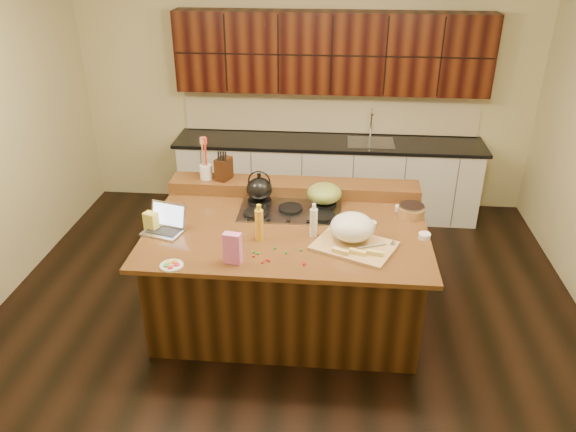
{
  "coord_description": "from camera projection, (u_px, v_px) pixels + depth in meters",
  "views": [
    {
      "loc": [
        0.39,
        -4.24,
        3.21
      ],
      "look_at": [
        0.0,
        0.05,
        1.0
      ],
      "focal_mm": 35.0,
      "sensor_mm": 36.0,
      "label": 1
    }
  ],
  "objects": [
    {
      "name": "pink_bag",
      "position": [
        233.0,
        248.0,
        4.27
      ],
      "size": [
        0.14,
        0.09,
        0.25
      ],
      "primitive_type": "cube",
      "rotation": [
        0.0,
        0.0,
        -0.16
      ],
      "color": "#F372C9",
      "rests_on": "island"
    },
    {
      "name": "gumdrop_3",
      "position": [
        286.0,
        253.0,
        4.43
      ],
      "size": [
        0.02,
        0.02,
        0.02
      ],
      "primitive_type": "ellipsoid",
      "color": "#198C26",
      "rests_on": "island"
    },
    {
      "name": "back_ledge",
      "position": [
        294.0,
        187.0,
        5.43
      ],
      "size": [
        2.4,
        0.3,
        0.12
      ],
      "primitive_type": "cube",
      "color": "black",
      "rests_on": "island"
    },
    {
      "name": "gumdrop_10",
      "position": [
        254.0,
        256.0,
        4.39
      ],
      "size": [
        0.02,
        0.02,
        0.02
      ],
      "primitive_type": "ellipsoid",
      "color": "red",
      "rests_on": "island"
    },
    {
      "name": "green_bowl",
      "position": [
        324.0,
        193.0,
        5.13
      ],
      "size": [
        0.35,
        0.35,
        0.18
      ],
      "primitive_type": "ellipsoid",
      "rotation": [
        0.0,
        0.0,
        -0.1
      ],
      "color": "olive",
      "rests_on": "cooktop"
    },
    {
      "name": "package_box",
      "position": [
        151.0,
        221.0,
        4.76
      ],
      "size": [
        0.13,
        0.12,
        0.16
      ],
      "primitive_type": "cube",
      "rotation": [
        0.0,
        0.0,
        -0.4
      ],
      "color": "#E2DB4F",
      "rests_on": "island"
    },
    {
      "name": "cooktop",
      "position": [
        290.0,
        210.0,
        5.09
      ],
      "size": [
        0.92,
        0.52,
        0.05
      ],
      "color": "gray",
      "rests_on": "island"
    },
    {
      "name": "gumdrop_4",
      "position": [
        262.0,
        262.0,
        4.3
      ],
      "size": [
        0.02,
        0.02,
        0.02
      ],
      "primitive_type": "ellipsoid",
      "color": "red",
      "rests_on": "island"
    },
    {
      "name": "gumdrop_1",
      "position": [
        275.0,
        248.0,
        4.49
      ],
      "size": [
        0.02,
        0.02,
        0.02
      ],
      "primitive_type": "ellipsoid",
      "color": "#198C26",
      "rests_on": "island"
    },
    {
      "name": "kitchen_timer",
      "position": [
        393.0,
        244.0,
        4.51
      ],
      "size": [
        0.1,
        0.1,
        0.07
      ],
      "primitive_type": "cone",
      "rotation": [
        0.0,
        0.0,
        -0.38
      ],
      "color": "silver",
      "rests_on": "island"
    },
    {
      "name": "gumdrop_2",
      "position": [
        304.0,
        263.0,
        4.29
      ],
      "size": [
        0.02,
        0.02,
        0.02
      ],
      "primitive_type": "ellipsoid",
      "color": "red",
      "rests_on": "island"
    },
    {
      "name": "candy_plate",
      "position": [
        172.0,
        266.0,
        4.27
      ],
      "size": [
        0.23,
        0.23,
        0.01
      ],
      "primitive_type": "cylinder",
      "rotation": [
        0.0,
        0.0,
        -0.38
      ],
      "color": "white",
      "rests_on": "island"
    },
    {
      "name": "utensil_crock",
      "position": [
        206.0,
        172.0,
        5.43
      ],
      "size": [
        0.14,
        0.14,
        0.14
      ],
      "primitive_type": "cylinder",
      "rotation": [
        0.0,
        0.0,
        -0.17
      ],
      "color": "white",
      "rests_on": "back_ledge"
    },
    {
      "name": "gumdrop_6",
      "position": [
        304.0,
        264.0,
        4.28
      ],
      "size": [
        0.02,
        0.02,
        0.02
      ],
      "primitive_type": "ellipsoid",
      "color": "red",
      "rests_on": "island"
    },
    {
      "name": "gumdrop_9",
      "position": [
        254.0,
        252.0,
        4.44
      ],
      "size": [
        0.02,
        0.02,
        0.02
      ],
      "primitive_type": "ellipsoid",
      "color": "#198C26",
      "rests_on": "island"
    },
    {
      "name": "ramekin_a",
      "position": [
        425.0,
        236.0,
        4.64
      ],
      "size": [
        0.13,
        0.13,
        0.04
      ],
      "primitive_type": "cylinder",
      "rotation": [
        0.0,
        0.0,
        -0.33
      ],
      "color": "white",
      "rests_on": "island"
    },
    {
      "name": "gumdrop_8",
      "position": [
        267.0,
        259.0,
        4.34
      ],
      "size": [
        0.02,
        0.02,
        0.02
      ],
      "primitive_type": "ellipsoid",
      "color": "red",
      "rests_on": "island"
    },
    {
      "name": "gumdrop_0",
      "position": [
        269.0,
        261.0,
        4.32
      ],
      "size": [
        0.02,
        0.02,
        0.02
      ],
      "primitive_type": "ellipsoid",
      "color": "red",
      "rests_on": "island"
    },
    {
      "name": "gumdrop_5",
      "position": [
        258.0,
        253.0,
        4.42
      ],
      "size": [
        0.02,
        0.02,
        0.02
      ],
      "primitive_type": "ellipsoid",
      "color": "#198C26",
      "rests_on": "island"
    },
    {
      "name": "ramekin_b",
      "position": [
        371.0,
        224.0,
        4.83
      ],
      "size": [
        0.12,
        0.12,
        0.04
      ],
      "primitive_type": "cylinder",
      "rotation": [
        0.0,
        0.0,
        -0.3
      ],
      "color": "white",
      "rests_on": "island"
    },
    {
      "name": "vinegar_bottle",
      "position": [
        314.0,
        223.0,
        4.63
      ],
      "size": [
        0.08,
        0.08,
        0.25
      ],
      "primitive_type": "cylinder",
      "rotation": [
        0.0,
        0.0,
        -0.36
      ],
      "color": "silver",
      "rests_on": "island"
    },
    {
      "name": "laptop",
      "position": [
        165.0,
        224.0,
        4.75
      ],
      "size": [
        0.38,
        0.33,
        0.23
      ],
      "rotation": [
        0.0,
        0.0,
        -0.26
      ],
      "color": "#B7B7BC",
      "rests_on": "island"
    },
    {
      "name": "back_counter",
      "position": [
        329.0,
        136.0,
        6.75
      ],
      "size": [
        3.7,
        0.66,
        2.4
      ],
      "color": "silver",
      "rests_on": "ground"
    },
    {
      "name": "strainer_bowl",
      "position": [
        411.0,
        212.0,
        4.99
      ],
      "size": [
        0.25,
        0.25,
        0.09
      ],
      "primitive_type": "cylinder",
      "rotation": [
        0.0,
        0.0,
        0.03
      ],
      "color": "#996B3F",
      "rests_on": "island"
    },
    {
      "name": "knife_block",
      "position": [
        224.0,
        169.0,
        5.4
      ],
      "size": [
        0.17,
        0.2,
        0.22
      ],
      "primitive_type": "cube",
      "rotation": [
        0.0,
        0.0,
        -0.38
      ],
      "color": "black",
      "rests_on": "back_ledge"
    },
    {
      "name": "island",
      "position": [
        288.0,
        271.0,
        5.04
      ],
      "size": [
        2.4,
        1.6,
        0.92
      ],
      "color": "black",
      "rests_on": "ground"
    },
    {
      "name": "kettle",
      "position": [
        259.0,
        189.0,
        5.17
      ],
      "size": [
        0.26,
        0.26,
        0.21
      ],
      "primitive_type": "ellipsoid",
      "rotation": [
        0.0,
        0.0,
        -0.11
      ],
      "color": "black",
      "rests_on": "cooktop"
    },
    {
      "name": "oil_bottle",
      "position": [
        259.0,
        225.0,
        4.57
      ],
      "size": [
        0.09,
        0.09,
        0.27
      ],
      "primitive_type": "cylinder",
      "rotation": [
        0.0,
        0.0,
        0.34
      ],
      "color": "gold",
      "rests_on": "island"
    },
    {
      "name": "room",
      "position": [
        287.0,
        181.0,
        4.64
      ],
      "size": [
        5.52,
        5.02,
        2.72
      ],
      "color": "black",
      "rests_on": "ground"
    },
    {
      "name": "gumdrop_7",
      "position": [
        301.0,
        250.0,
        4.47
      ],
      "size": [
        0.02,
        0.02,
        0.02
      ],
      "primitive_type": "ellipsoid",
      "color": "#198C26",
      "rests_on": "island"
    },
    {
      "name": "wooden_tray",
      "position": [
        353.0,
        231.0,
        4.53
      ],
      "size": [
        0.75,
        0.66,
        0.25
      ],
      "rotation": [
        0.0,
        0.0,
        -0.42
      ],
      "color": "tan",
      "rests_on": "island"
    },
    {
      "name": "ramekin_c",
      "position": [
        401.0,
        209.0,
        5.1
      ],
      "size": [
        0.1,
        0.1,
        0.04
      ],
      "primitive_type": "cylinder",
      "rotation": [
        0.0,
        0.0,
        -0.03
      ],
      "color": "white",
      "rests_on": "island"
    }
  ]
}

